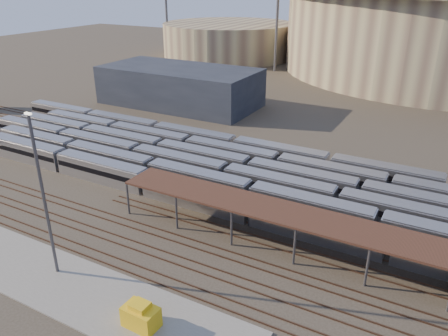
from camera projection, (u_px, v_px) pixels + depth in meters
ground at (169, 231)px, 60.22m from camera, size 420.00×420.00×0.00m
apron at (57, 281)px, 50.34m from camera, size 50.00×9.00×0.20m
subway_trains at (248, 175)px, 72.95m from camera, size 125.58×23.90×3.60m
inspection_shed at (338, 227)px, 51.76m from camera, size 60.30×6.00×5.30m
empty_tracks at (146, 249)px, 56.17m from camera, size 170.00×9.62×0.18m
secondary_arena at (229, 40)px, 188.04m from camera, size 56.00×56.00×14.00m
service_building at (180, 86)px, 117.70m from camera, size 42.00×20.00×10.00m
floodlight_0 at (277, 12)px, 153.31m from camera, size 4.00×1.00×38.40m
floodlight_1 at (166, 6)px, 185.47m from camera, size 4.00×1.00×38.40m
floodlight_3 at (366, 6)px, 184.65m from camera, size 4.00×1.00×38.40m
yard_light_pole at (44, 198)px, 47.89m from camera, size 0.81×0.36×19.51m
yellow_equipment at (141, 317)px, 43.33m from camera, size 3.65×2.35×2.24m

